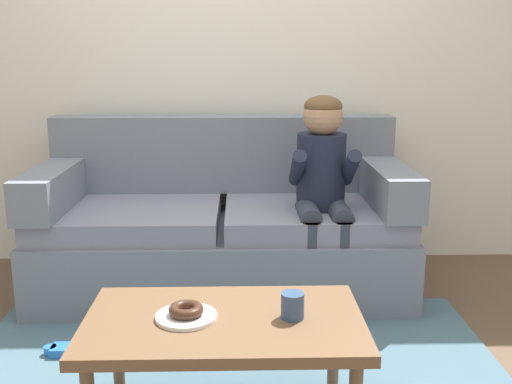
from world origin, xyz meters
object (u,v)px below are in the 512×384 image
Objects in this scene: person_child at (323,179)px; toy_controller at (70,351)px; mug at (293,306)px; couch at (223,229)px; donut at (186,310)px; coffee_table at (224,330)px.

person_child is 4.87× the size of toy_controller.
mug is at bearing -54.07° from toy_controller.
couch is 1.09m from toy_controller.
couch is 1.36m from donut.
couch is at bearing 158.63° from person_child.
mug is (0.36, -0.00, 0.01)m from donut.
donut is (-0.13, -0.00, 0.08)m from coffee_table.
donut is at bearing -118.17° from person_child.
mug is (0.23, -0.01, 0.09)m from coffee_table.
toy_controller is (-0.70, 0.55, -0.36)m from coffee_table.
donut is at bearing -67.16° from toy_controller.
toy_controller is (-0.94, 0.55, -0.45)m from mug.
toy_controller is at bearing 149.47° from mug.
couch is 16.76× the size of donut.
mug is (0.28, -1.36, 0.13)m from couch.
toy_controller is at bearing 142.13° from coffee_table.
donut is (-0.08, -1.36, 0.12)m from couch.
donut is (-0.61, -1.15, -0.20)m from person_child.
coffee_table is 10.60× the size of mug.
donut is at bearing -93.56° from couch.
donut is 0.91m from toy_controller.
couch reaches higher than mug.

